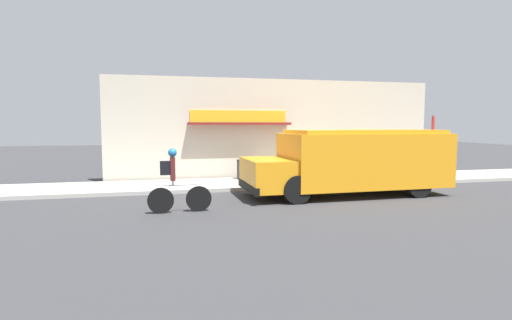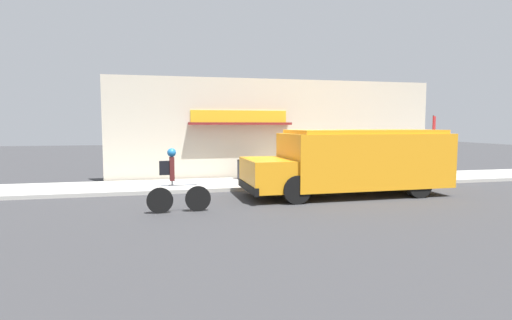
{
  "view_description": "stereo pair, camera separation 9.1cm",
  "coord_description": "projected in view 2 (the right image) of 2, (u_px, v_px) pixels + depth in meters",
  "views": [
    {
      "loc": [
        -4.85,
        -13.39,
        2.29
      ],
      "look_at": [
        -1.7,
        -0.2,
        1.1
      ],
      "focal_mm": 28.0,
      "sensor_mm": 36.0,
      "label": 1
    },
    {
      "loc": [
        -4.76,
        -13.41,
        2.29
      ],
      "look_at": [
        -1.7,
        -0.2,
        1.1
      ],
      "focal_mm": 28.0,
      "sensor_mm": 36.0,
      "label": 2
    }
  ],
  "objects": [
    {
      "name": "sidewalk",
      "position": [
        289.0,
        182.0,
        15.63
      ],
      "size": [
        28.0,
        2.77,
        0.13
      ],
      "color": "#ADAAA3",
      "rests_on": "ground_plane"
    },
    {
      "name": "cyclist",
      "position": [
        174.0,
        181.0,
        10.38
      ],
      "size": [
        1.67,
        0.23,
        1.7
      ],
      "rotation": [
        0.0,
        0.0,
        0.04
      ],
      "color": "black",
      "rests_on": "ground_plane"
    },
    {
      "name": "ground_plane",
      "position": [
        301.0,
        189.0,
        14.29
      ],
      "size": [
        70.0,
        70.0,
        0.0
      ],
      "primitive_type": "plane",
      "color": "#38383A"
    },
    {
      "name": "school_bus",
      "position": [
        353.0,
        160.0,
        13.08
      ],
      "size": [
        6.65,
        2.88,
        2.14
      ],
      "rotation": [
        0.0,
        0.0,
        0.02
      ],
      "color": "orange",
      "rests_on": "ground_plane"
    },
    {
      "name": "storefront",
      "position": [
        277.0,
        129.0,
        16.98
      ],
      "size": [
        14.14,
        0.74,
        4.22
      ],
      "color": "beige",
      "rests_on": "ground_plane"
    },
    {
      "name": "stop_sign_post",
      "position": [
        433.0,
        136.0,
        16.08
      ],
      "size": [
        0.45,
        0.45,
        2.56
      ],
      "color": "slate",
      "rests_on": "sidewalk"
    },
    {
      "name": "trash_bin",
      "position": [
        243.0,
        169.0,
        15.97
      ],
      "size": [
        0.45,
        0.45,
        0.78
      ],
      "color": "#38383D",
      "rests_on": "sidewalk"
    }
  ]
}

